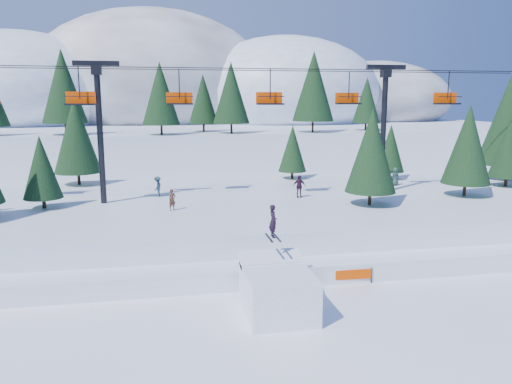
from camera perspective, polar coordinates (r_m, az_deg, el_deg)
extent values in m
plane|color=white|center=(22.72, 2.33, -15.83)|extent=(160.00, 160.00, 0.00)
cube|color=white|center=(39.11, -3.65, -2.54)|extent=(70.00, 22.00, 2.50)
cube|color=white|center=(29.77, -1.19, -8.15)|extent=(70.00, 6.00, 1.10)
cube|color=white|center=(88.22, -7.77, 5.84)|extent=(110.00, 60.00, 6.00)
ellipsoid|color=white|center=(94.73, -25.50, 10.36)|extent=(36.00, 32.40, 19.80)
ellipsoid|color=#605B59|center=(97.87, -11.85, 12.18)|extent=(44.00, 39.60, 26.40)
ellipsoid|color=white|center=(92.64, 3.43, 11.35)|extent=(34.00, 30.60, 19.72)
ellipsoid|color=#605B59|center=(104.89, 13.42, 10.28)|extent=(30.00, 27.00, 15.00)
cylinder|color=black|center=(59.89, -10.74, 7.01)|extent=(0.26, 0.26, 1.17)
cone|color=#1C3E1D|center=(59.80, -10.88, 11.02)|extent=(4.36, 4.36, 7.21)
cylinder|color=black|center=(61.78, -2.83, 7.29)|extent=(0.26, 0.26, 1.20)
cone|color=#1C3E1D|center=(61.69, -2.87, 11.29)|extent=(4.47, 4.47, 7.40)
cylinder|color=black|center=(64.09, 6.49, 7.45)|extent=(0.26, 0.26, 1.41)
cone|color=#1C3E1D|center=(64.02, 6.59, 11.93)|extent=(5.22, 5.22, 8.63)
cylinder|color=black|center=(62.96, -20.90, 6.76)|extent=(0.26, 0.26, 1.38)
cone|color=#1C3E1D|center=(62.89, -21.20, 11.24)|extent=(5.12, 5.12, 8.47)
cylinder|color=black|center=(69.35, 12.41, 7.33)|extent=(0.26, 0.26, 0.99)
cone|color=#1C3E1D|center=(69.25, 12.52, 10.23)|extent=(3.66, 3.66, 6.06)
cylinder|color=black|center=(65.43, -5.99, 7.35)|extent=(0.26, 0.26, 1.02)
cone|color=#1C3E1D|center=(65.33, -6.05, 10.54)|extent=(3.78, 3.78, 6.26)
cube|color=white|center=(24.12, 2.53, -11.45)|extent=(3.14, 3.88, 2.12)
cube|color=white|center=(25.26, 1.68, -7.73)|extent=(3.14, 1.36, 0.76)
imported|color=black|center=(24.67, 1.96, -3.34)|extent=(0.44, 0.63, 1.65)
cube|color=black|center=(24.84, 1.49, -5.24)|extent=(0.11, 1.65, 0.03)
cube|color=black|center=(24.92, 2.40, -5.19)|extent=(0.11, 1.65, 0.03)
cylinder|color=black|center=(38.14, -17.38, 6.17)|extent=(0.44, 0.44, 10.00)
cube|color=black|center=(38.14, -17.81, 13.83)|extent=(3.20, 0.35, 0.35)
cube|color=black|center=(38.11, -17.77, 13.15)|extent=(0.70, 0.70, 0.70)
cylinder|color=black|center=(41.82, 14.33, 6.67)|extent=(0.44, 0.44, 10.00)
cube|color=black|center=(41.82, 14.65, 13.65)|extent=(3.20, 0.35, 0.35)
cube|color=black|center=(41.80, 14.63, 13.04)|extent=(0.70, 0.70, 0.70)
cylinder|color=black|center=(37.28, -0.47, 13.94)|extent=(46.00, 0.06, 0.06)
cylinder|color=black|center=(39.64, -1.11, 13.74)|extent=(46.00, 0.06, 0.06)
cylinder|color=black|center=(37.02, -19.58, 11.67)|extent=(0.08, 0.08, 2.20)
cube|color=black|center=(37.01, -19.44, 9.43)|extent=(2.00, 0.75, 0.12)
cube|color=#DD3F00|center=(37.38, -19.40, 10.12)|extent=(2.00, 0.10, 0.85)
cylinder|color=black|center=(36.66, -19.58, 10.27)|extent=(2.00, 0.06, 0.06)
cylinder|color=black|center=(39.06, -8.77, 12.05)|extent=(0.08, 0.08, 2.20)
cube|color=black|center=(39.04, -8.71, 9.92)|extent=(2.00, 0.75, 0.12)
cube|color=#DD3F00|center=(39.42, -8.75, 10.58)|extent=(2.00, 0.10, 0.85)
cylinder|color=black|center=(38.69, -8.71, 10.73)|extent=(2.00, 0.06, 0.06)
cylinder|color=black|center=(37.50, 1.64, 12.23)|extent=(0.08, 0.08, 2.20)
cube|color=black|center=(37.49, 1.63, 10.02)|extent=(2.00, 0.75, 0.12)
cube|color=#DD3F00|center=(37.86, 1.51, 10.70)|extent=(2.00, 0.10, 0.85)
cylinder|color=black|center=(37.15, 1.75, 10.86)|extent=(2.00, 0.06, 0.06)
cylinder|color=black|center=(41.85, 10.59, 11.89)|extent=(0.08, 0.08, 2.20)
cube|color=black|center=(41.84, 10.52, 9.90)|extent=(2.00, 0.75, 0.12)
cube|color=#DD3F00|center=(42.19, 10.35, 10.52)|extent=(2.00, 0.10, 0.85)
cylinder|color=black|center=(41.51, 10.72, 10.65)|extent=(2.00, 0.06, 0.06)
cylinder|color=black|center=(42.97, 21.14, 11.33)|extent=(0.08, 0.08, 2.20)
cube|color=black|center=(42.95, 21.01, 9.40)|extent=(2.00, 0.75, 0.12)
cube|color=#DD3F00|center=(43.28, 20.78, 10.02)|extent=(2.00, 0.10, 0.85)
cylinder|color=black|center=(42.65, 21.31, 10.12)|extent=(2.00, 0.06, 0.06)
cylinder|color=black|center=(43.10, 22.72, 0.26)|extent=(0.26, 0.26, 1.01)
cone|color=#1C3E1D|center=(42.66, 23.06, 5.03)|extent=(3.75, 3.75, 6.20)
cylinder|color=black|center=(49.35, 26.63, 1.06)|extent=(0.26, 0.26, 0.84)
cone|color=#1C3E1D|center=(49.00, 26.92, 4.53)|extent=(3.12, 3.12, 5.17)
cylinder|color=black|center=(53.96, 26.53, 2.12)|extent=(0.26, 0.26, 1.44)
cone|color=#1C3E1D|center=(53.55, 26.99, 7.58)|extent=(5.36, 5.36, 8.87)
cylinder|color=black|center=(49.90, 14.97, 1.86)|extent=(0.26, 0.26, 0.74)
cone|color=#1C3E1D|center=(49.59, 15.11, 4.86)|extent=(2.73, 2.73, 4.52)
cylinder|color=black|center=(47.80, -19.58, 1.46)|extent=(0.26, 0.26, 1.11)
cone|color=#1C3E1D|center=(47.38, -19.88, 6.18)|extent=(4.11, 4.11, 6.79)
cylinder|color=black|center=(48.60, 4.15, 1.96)|extent=(0.26, 0.26, 0.73)
cone|color=#1C3E1D|center=(48.28, 4.19, 5.00)|extent=(2.70, 2.70, 4.46)
cylinder|color=black|center=(38.37, -23.06, -1.17)|extent=(0.26, 0.26, 0.72)
cone|color=#1C3E1D|center=(37.97, -23.34, 2.65)|extent=(2.69, 2.69, 4.45)
cylinder|color=black|center=(37.27, 12.85, -0.71)|extent=(0.26, 0.26, 0.98)
cone|color=#1C3E1D|center=(36.76, 13.07, 4.66)|extent=(3.65, 3.65, 6.03)
imported|color=#533222|center=(34.99, -9.56, -0.88)|extent=(0.65, 0.60, 1.50)
imported|color=#243E37|center=(46.24, 15.64, 1.71)|extent=(0.87, 0.66, 1.61)
imported|color=#37182F|center=(39.18, 4.94, 0.65)|extent=(1.05, 0.44, 1.78)
imported|color=#2F4E56|center=(40.15, -11.17, 0.62)|extent=(0.88, 1.18, 1.62)
cylinder|color=black|center=(27.98, 7.64, -9.71)|extent=(0.06, 0.06, 0.90)
cylinder|color=black|center=(28.85, 13.07, -9.26)|extent=(0.06, 0.06, 0.90)
cube|color=#DD3F00|center=(28.35, 10.41, -9.30)|extent=(2.80, 0.16, 0.55)
cylinder|color=black|center=(30.46, 13.66, -8.22)|extent=(0.06, 0.06, 0.90)
cylinder|color=black|center=(31.94, 18.02, -7.56)|extent=(0.06, 0.06, 0.90)
cube|color=#DD3F00|center=(31.15, 15.90, -7.71)|extent=(2.79, 0.36, 0.55)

